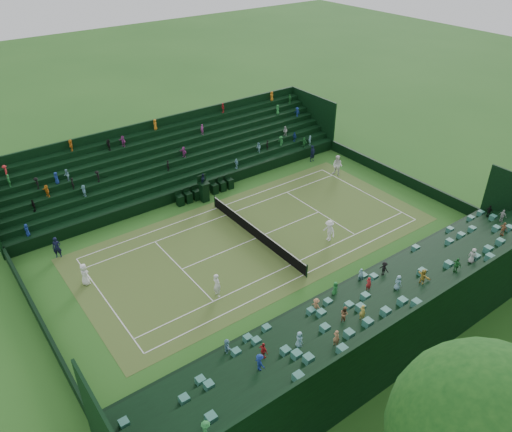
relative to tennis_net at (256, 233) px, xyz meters
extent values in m
plane|color=#265B1C|center=(0.00, 0.00, -0.53)|extent=(160.00, 160.00, 0.00)
cube|color=#356F25|center=(0.00, 0.00, -0.52)|extent=(12.97, 26.77, 0.01)
cube|color=black|center=(0.00, 15.88, -0.03)|extent=(17.17, 0.20, 1.00)
cube|color=black|center=(0.00, -15.88, -0.03)|extent=(17.17, 0.20, 1.00)
cube|color=black|center=(8.48, 0.00, -0.03)|extent=(0.20, 31.77, 1.00)
cube|color=black|center=(-8.48, 0.00, -0.03)|extent=(0.20, 31.77, 1.00)
cube|color=black|center=(8.98, 0.00, -0.03)|extent=(0.80, 32.00, 1.00)
cube|color=black|center=(9.79, 0.00, 0.20)|extent=(0.80, 32.00, 1.45)
cube|color=black|center=(10.58, 0.00, 0.42)|extent=(0.80, 32.00, 1.90)
cube|color=black|center=(11.38, 0.00, 0.65)|extent=(0.80, 32.00, 2.35)
cube|color=black|center=(12.18, 0.00, 0.87)|extent=(0.80, 32.00, 2.80)
cube|color=black|center=(12.98, 0.00, 1.10)|extent=(0.80, 32.00, 3.25)
cube|color=black|center=(13.79, 0.00, 1.32)|extent=(0.80, 32.00, 3.70)
cube|color=black|center=(14.59, 0.00, 1.55)|extent=(0.80, 32.00, 4.15)
cube|color=black|center=(15.08, 0.00, 1.92)|extent=(0.20, 32.00, 4.90)
cube|color=black|center=(-8.98, 0.00, -0.03)|extent=(0.80, 32.00, 1.00)
cube|color=black|center=(-9.79, 0.00, 0.20)|extent=(0.80, 32.00, 1.45)
cube|color=black|center=(-10.58, 0.00, 0.42)|extent=(0.80, 32.00, 1.90)
cube|color=black|center=(-11.38, 0.00, 0.65)|extent=(0.80, 32.00, 2.35)
cube|color=black|center=(-12.18, 0.00, 0.87)|extent=(0.80, 32.00, 2.80)
cube|color=black|center=(-12.98, 0.00, 1.10)|extent=(0.80, 32.00, 3.25)
cube|color=black|center=(-13.79, 0.00, 1.32)|extent=(0.80, 32.00, 3.70)
cube|color=black|center=(-14.59, 0.00, 1.55)|extent=(0.80, 32.00, 4.15)
cube|color=black|center=(-15.08, 0.00, 1.92)|extent=(0.20, 32.00, 4.90)
cylinder|color=black|center=(-5.79, 0.00, 0.00)|extent=(0.10, 0.10, 1.06)
cylinder|color=black|center=(5.79, 0.00, 0.00)|extent=(0.10, 0.10, 1.06)
cube|color=black|center=(0.00, 0.00, -0.07)|extent=(11.57, 0.02, 0.86)
cube|color=white|center=(0.00, 0.00, 0.40)|extent=(11.57, 0.04, 0.07)
cube|color=black|center=(-7.17, -0.17, 0.29)|extent=(0.64, 0.64, 1.64)
cube|color=black|center=(-7.17, -0.17, 1.16)|extent=(0.82, 0.82, 0.09)
cube|color=black|center=(-7.48, -0.17, 1.48)|extent=(0.07, 0.82, 0.64)
imported|color=black|center=(-7.17, -0.17, 1.63)|extent=(0.46, 0.51, 0.85)
cube|color=black|center=(-7.75, -2.20, -0.08)|extent=(0.56, 0.56, 0.89)
cube|color=black|center=(-8.02, -2.20, 0.48)|extent=(0.07, 0.56, 0.56)
cube|color=black|center=(-7.75, -1.40, -0.08)|extent=(0.56, 0.56, 0.89)
cube|color=black|center=(-8.02, -1.40, 0.48)|extent=(0.07, 0.56, 0.56)
cube|color=black|center=(-7.75, -0.60, -0.08)|extent=(0.56, 0.56, 0.89)
cube|color=black|center=(-8.02, -0.60, 0.48)|extent=(0.07, 0.56, 0.56)
cube|color=black|center=(-7.75, 1.20, -0.08)|extent=(0.56, 0.56, 0.89)
cube|color=black|center=(-8.02, 1.20, 0.48)|extent=(0.07, 0.56, 0.56)
cube|color=black|center=(-7.75, 2.00, -0.08)|extent=(0.56, 0.56, 0.89)
cube|color=black|center=(-8.02, 2.00, 0.48)|extent=(0.07, 0.56, 0.56)
cube|color=black|center=(-7.75, 2.80, -0.08)|extent=(0.56, 0.56, 0.89)
cube|color=black|center=(-8.02, 2.80, 0.48)|extent=(0.07, 0.56, 0.56)
imported|color=white|center=(-2.41, -12.28, 0.27)|extent=(0.87, 0.65, 1.60)
imported|color=white|center=(3.77, -5.88, 0.35)|extent=(0.68, 0.48, 1.75)
imported|color=white|center=(-3.95, 12.28, 0.45)|extent=(1.13, 1.00, 1.95)
imported|color=white|center=(3.42, 4.25, 0.34)|extent=(1.12, 0.65, 1.73)
imported|color=black|center=(-7.53, 12.41, 0.30)|extent=(0.43, 0.63, 1.66)
imported|color=black|center=(-6.50, -12.79, 0.30)|extent=(0.60, 0.71, 1.64)
camera|label=1|loc=(25.08, -18.46, 20.97)|focal=35.00mm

